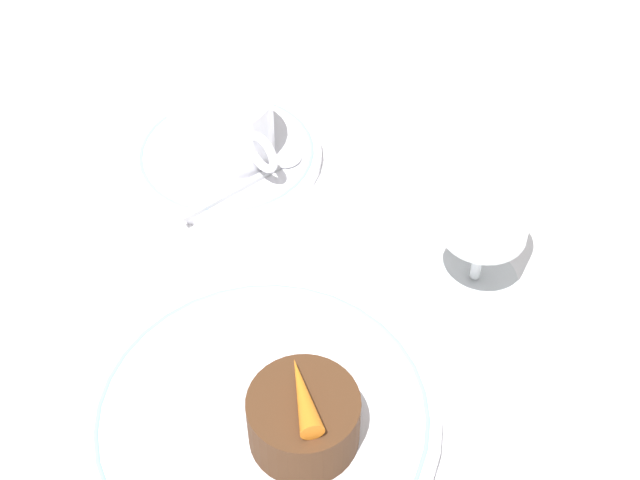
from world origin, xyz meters
TOP-DOWN VIEW (x-y plane):
  - ground_plane at (0.00, 0.00)m, footprint 3.00×3.00m
  - dinner_plate at (0.02, -0.04)m, footprint 0.23×0.23m
  - saucer at (-0.20, 0.09)m, footprint 0.16×0.16m
  - coffee_cup at (-0.20, 0.09)m, footprint 0.11×0.08m
  - spoon at (-0.16, 0.09)m, footprint 0.02×0.12m
  - wine_glass at (0.02, 0.15)m, footprint 0.06×0.06m
  - dessert_cake at (0.04, -0.04)m, footprint 0.07×0.07m
  - carrot_garnish at (0.04, -0.04)m, footprint 0.05×0.04m

SIDE VIEW (x-z plane):
  - ground_plane at x=0.00m, z-range 0.00..0.00m
  - saucer at x=-0.20m, z-range 0.00..0.01m
  - dinner_plate at x=0.02m, z-range 0.00..0.02m
  - spoon at x=-0.16m, z-range 0.01..0.01m
  - dessert_cake at x=0.04m, z-range 0.01..0.05m
  - coffee_cup at x=-0.20m, z-range 0.01..0.07m
  - carrot_garnish at x=0.04m, z-range 0.05..0.07m
  - wine_glass at x=0.02m, z-range 0.02..0.13m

